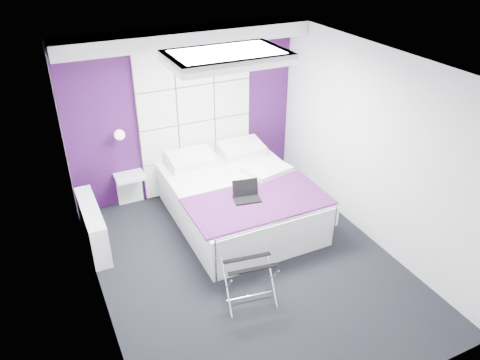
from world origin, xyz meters
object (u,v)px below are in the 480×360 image
object	(u,v)px
wall_lamp	(119,134)
radiator	(93,226)
nightstand	(130,176)
laptop	(245,194)
luggage_rack	(249,282)
bed	(239,199)

from	to	relation	value
wall_lamp	radiator	distance (m)	1.35
nightstand	laptop	size ratio (longest dim) A/B	1.25
radiator	luggage_rack	distance (m)	2.35
radiator	nightstand	size ratio (longest dim) A/B	2.77
radiator	nightstand	world-z (taller)	radiator
luggage_rack	bed	bearing A→B (deg)	77.17
wall_lamp	nightstand	size ratio (longest dim) A/B	0.35
bed	nightstand	size ratio (longest dim) A/B	5.25
laptop	nightstand	bearing A→B (deg)	140.62
nightstand	laptop	distance (m)	1.90
wall_lamp	bed	bearing A→B (deg)	-36.78
wall_lamp	laptop	bearing A→B (deg)	-49.48
bed	nightstand	xyz separation A→B (m)	(-1.33, 1.01, 0.19)
bed	luggage_rack	world-z (taller)	bed
bed	laptop	size ratio (longest dim) A/B	6.53
laptop	radiator	bearing A→B (deg)	169.86
laptop	wall_lamp	bearing A→B (deg)	141.37
bed	laptop	bearing A→B (deg)	-105.16
luggage_rack	laptop	size ratio (longest dim) A/B	1.61
wall_lamp	laptop	size ratio (longest dim) A/B	0.43
wall_lamp	bed	world-z (taller)	wall_lamp
bed	nightstand	bearing A→B (deg)	142.95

